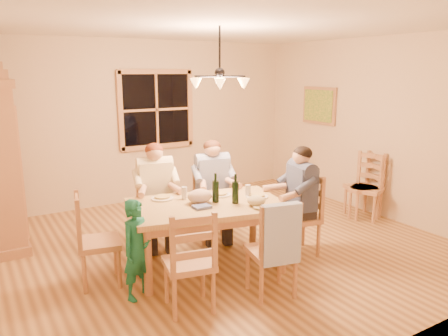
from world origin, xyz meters
TOP-DOWN VIEW (x-y plane):
  - floor at (0.00, 0.00)m, footprint 5.50×5.50m
  - ceiling at (0.00, 0.00)m, footprint 5.50×5.00m
  - wall_back at (0.00, 2.50)m, footprint 5.50×0.02m
  - wall_right at (2.75, 0.00)m, footprint 0.02×5.00m
  - window at (0.20, 2.47)m, footprint 1.30×0.06m
  - painting at (2.71, 1.20)m, footprint 0.06×0.78m
  - chandelier at (-0.00, 0.00)m, footprint 0.77×0.68m
  - dining_table at (-0.43, -0.44)m, footprint 1.85×1.34m
  - chair_far_left at (-0.68, 0.42)m, footprint 0.52×0.50m
  - chair_far_right at (0.05, 0.27)m, footprint 0.52×0.50m
  - chair_near_left at (-1.00, -1.13)m, footprint 0.52×0.50m
  - chair_near_right at (-0.18, -1.30)m, footprint 0.52×0.50m
  - chair_end_left at (-1.57, -0.20)m, footprint 0.50×0.52m
  - chair_end_right at (0.71, -0.67)m, footprint 0.50×0.52m
  - adult_woman at (-0.68, 0.42)m, footprint 0.46×0.49m
  - adult_plaid_man at (0.05, 0.27)m, footprint 0.46×0.49m
  - adult_slate_man at (0.71, -0.67)m, footprint 0.49×0.46m
  - towel at (-0.22, -1.49)m, footprint 0.39×0.17m
  - wine_bottle_a at (-0.32, -0.45)m, footprint 0.08×0.08m
  - wine_bottle_b at (-0.15, -0.60)m, footprint 0.08×0.08m
  - plate_woman at (-0.79, -0.04)m, footprint 0.26×0.26m
  - plate_plaid at (-0.15, -0.25)m, footprint 0.26×0.26m
  - plate_slate at (0.18, -0.54)m, footprint 0.26×0.26m
  - wine_glass_a at (-0.56, -0.16)m, footprint 0.06×0.06m
  - wine_glass_b at (0.11, -0.45)m, footprint 0.06×0.06m
  - cap at (-0.01, -0.79)m, footprint 0.20×0.20m
  - napkin at (-0.56, -0.57)m, footprint 0.20×0.17m
  - cloth_bundle at (-0.49, -0.39)m, footprint 0.28×0.22m
  - child at (-1.33, -0.68)m, footprint 0.43×0.37m
  - chair_spare_front at (2.45, -0.18)m, footprint 0.56×0.57m
  - chair_spare_back at (2.45, -0.10)m, footprint 0.54×0.55m

SIDE VIEW (x-z plane):
  - floor at x=0.00m, z-range 0.00..0.00m
  - chair_far_left at x=-0.68m, z-range -0.19..0.80m
  - chair_far_right at x=0.05m, z-range -0.19..0.80m
  - chair_near_left at x=-1.00m, z-range -0.19..0.80m
  - chair_near_right at x=-0.18m, z-range -0.19..0.80m
  - chair_end_left at x=-1.57m, z-range -0.19..0.80m
  - chair_end_right at x=0.71m, z-range -0.19..0.80m
  - chair_spare_front at x=2.45m, z-range -0.19..0.80m
  - chair_spare_back at x=2.45m, z-range -0.19..0.80m
  - child at x=-1.33m, z-range 0.00..1.00m
  - dining_table at x=-0.43m, z-range 0.28..1.04m
  - towel at x=-0.22m, z-range 0.41..0.99m
  - plate_woman at x=-0.79m, z-range 0.76..0.78m
  - plate_plaid at x=-0.15m, z-range 0.76..0.78m
  - plate_slate at x=0.18m, z-range 0.76..0.78m
  - napkin at x=-0.56m, z-range 0.76..0.79m
  - cap at x=-0.01m, z-range 0.76..0.87m
  - wine_glass_a at x=-0.56m, z-range 0.76..0.90m
  - wine_glass_b at x=0.11m, z-range 0.76..0.90m
  - cloth_bundle at x=-0.49m, z-range 0.76..0.91m
  - adult_woman at x=-0.68m, z-range 0.40..1.28m
  - adult_plaid_man at x=0.05m, z-range 0.40..1.28m
  - adult_slate_man at x=0.71m, z-range 0.40..1.28m
  - wine_bottle_a at x=-0.32m, z-range 0.76..1.09m
  - wine_bottle_b at x=-0.15m, z-range 0.76..1.09m
  - wall_back at x=0.00m, z-range 0.00..2.70m
  - wall_right at x=2.75m, z-range 0.00..2.70m
  - window at x=0.20m, z-range 0.90..2.20m
  - painting at x=2.71m, z-range 1.28..1.92m
  - chandelier at x=0.00m, z-range 1.72..2.43m
  - ceiling at x=0.00m, z-range 2.69..2.71m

